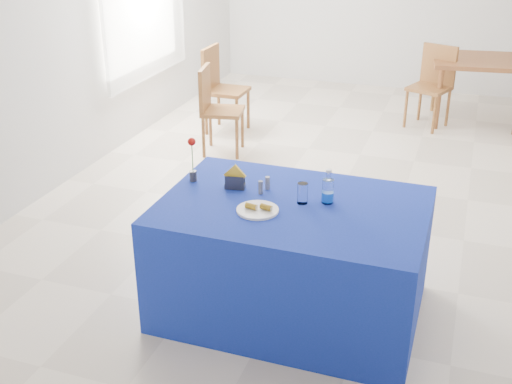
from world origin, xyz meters
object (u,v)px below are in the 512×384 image
at_px(plate, 258,210).
at_px(blue_table, 292,259).
at_px(water_bottle, 328,192).
at_px(chair_win_a, 215,104).
at_px(oak_table, 494,66).
at_px(chair_bg_left, 433,80).
at_px(chair_win_b, 220,83).

height_order(plate, blue_table, plate).
distance_m(water_bottle, chair_win_a, 2.95).
height_order(blue_table, oak_table, blue_table).
height_order(water_bottle, oak_table, water_bottle).
xyz_separation_m(chair_bg_left, chair_win_b, (-2.24, -0.98, 0.02)).
distance_m(oak_table, chair_win_a, 3.30).
xyz_separation_m(blue_table, water_bottle, (0.19, 0.09, 0.45)).
bearing_deg(water_bottle, oak_table, 77.69).
bearing_deg(plate, blue_table, 42.71).
xyz_separation_m(plate, water_bottle, (0.36, 0.25, 0.06)).
bearing_deg(blue_table, chair_bg_left, 83.14).
distance_m(blue_table, chair_win_b, 3.57).
height_order(plate, oak_table, plate).
height_order(plate, chair_bg_left, chair_bg_left).
bearing_deg(oak_table, chair_win_b, -155.70).
relative_size(plate, chair_bg_left, 0.27).
bearing_deg(oak_table, chair_bg_left, -153.63).
bearing_deg(chair_win_b, plate, -153.98).
bearing_deg(plate, oak_table, 74.09).
bearing_deg(blue_table, chair_win_b, 119.24).
bearing_deg(water_bottle, plate, -145.03).
relative_size(water_bottle, chair_win_a, 0.24).
relative_size(water_bottle, oak_table, 0.15).
relative_size(blue_table, chair_win_b, 1.68).
relative_size(chair_win_a, chair_win_b, 0.94).
height_order(blue_table, chair_win_b, chair_win_b).
distance_m(chair_win_a, chair_win_b, 0.68).
height_order(blue_table, chair_win_a, chair_win_a).
bearing_deg(blue_table, chair_win_a, 121.92).
height_order(water_bottle, chair_win_a, water_bottle).
bearing_deg(chair_win_b, water_bottle, -147.03).
xyz_separation_m(oak_table, chair_win_b, (-2.87, -1.30, -0.13)).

